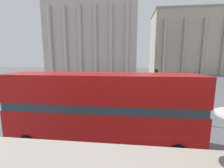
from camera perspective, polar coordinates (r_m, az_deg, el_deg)
name	(u,v)px	position (r m, az deg, el deg)	size (l,w,h in m)	color
double_decker_bus	(102,107)	(8.89, -3.88, -8.57)	(10.92, 2.63, 4.31)	black
plaza_building_left	(94,39)	(46.17, -6.84, 16.48)	(24.93, 14.84, 22.24)	#BCB2A8
plaza_building_right	(195,43)	(66.09, 28.94, 13.39)	(31.68, 14.87, 22.72)	#B2A893
traffic_light_near	(194,91)	(13.37, 28.68, -2.29)	(0.42, 0.24, 4.16)	black
traffic_light_mid	(156,80)	(19.54, 16.26, 1.52)	(0.42, 0.24, 4.05)	black
pedestrian_white	(124,82)	(28.34, 4.74, 0.84)	(0.32, 0.32, 1.81)	#282B33
pedestrian_olive	(161,80)	(33.32, 18.00, 1.50)	(0.32, 0.32, 1.68)	#282B33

